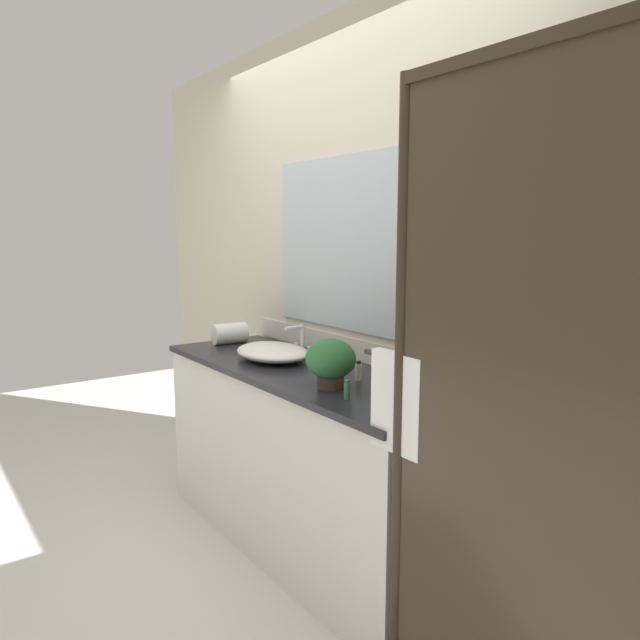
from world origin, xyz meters
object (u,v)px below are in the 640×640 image
amenity_bottle_shampoo (347,390)px  faucet (301,346)px  amenity_bottle_lotion (340,370)px  amenity_bottle_conditioner (359,371)px  potted_plant (331,361)px  soap_dish (395,392)px  rolled_towel_near_edge (230,333)px  sink_basin (273,352)px

amenity_bottle_shampoo → faucet: bearing=158.1°
amenity_bottle_lotion → amenity_bottle_conditioner: size_ratio=0.96×
amenity_bottle_lotion → potted_plant: bearing=-52.9°
potted_plant → soap_dish: 0.29m
faucet → soap_dish: (0.84, -0.12, -0.04)m
amenity_bottle_shampoo → amenity_bottle_lotion: bearing=146.7°
amenity_bottle_conditioner → rolled_towel_near_edge: size_ratio=0.44×
faucet → potted_plant: size_ratio=0.81×
faucet → amenity_bottle_conditioner: faucet is taller
faucet → rolled_towel_near_edge: size_ratio=0.88×
soap_dish → amenity_bottle_lotion: amenity_bottle_lotion is taller
soap_dish → amenity_bottle_lotion: (-0.33, -0.02, 0.02)m
potted_plant → soap_dish: bearing=30.7°
amenity_bottle_lotion → amenity_bottle_conditioner: 0.08m
sink_basin → amenity_bottle_lotion: size_ratio=5.43×
faucet → amenity_bottle_conditioner: (0.57, -0.09, -0.01)m
sink_basin → potted_plant: bearing=-8.2°
faucet → amenity_bottle_shampoo: size_ratio=2.24×
potted_plant → amenity_bottle_shampoo: potted_plant is taller
sink_basin → amenity_bottle_lotion: same height
potted_plant → amenity_bottle_lotion: 0.17m
sink_basin → soap_dish: (0.84, 0.06, -0.03)m
amenity_bottle_shampoo → rolled_towel_near_edge: bearing=172.7°
soap_dish → amenity_bottle_shampoo: bearing=-109.8°
potted_plant → amenity_bottle_conditioner: bearing=99.4°
sink_basin → amenity_bottle_lotion: bearing=4.5°
potted_plant → amenity_bottle_conditioner: size_ratio=2.46×
potted_plant → rolled_towel_near_edge: size_ratio=1.09×
potted_plant → rolled_towel_near_edge: (-1.12, 0.12, -0.06)m
sink_basin → potted_plant: size_ratio=2.12×
amenity_bottle_conditioner → amenity_bottle_shampoo: 0.30m
soap_dish → rolled_towel_near_edge: (-1.36, -0.02, 0.04)m
faucet → rolled_towel_near_edge: (-0.52, -0.14, 0.01)m
faucet → soap_dish: 0.84m
potted_plant → amenity_bottle_lotion: potted_plant is taller
sink_basin → amenity_bottle_conditioner: (0.57, 0.09, -0.00)m
faucet → amenity_bottle_shampoo: bearing=-21.9°
potted_plant → faucet: bearing=156.4°
potted_plant → amenity_bottle_shampoo: 0.19m
amenity_bottle_lotion → rolled_towel_near_edge: size_ratio=0.42×
amenity_bottle_shampoo → rolled_towel_near_edge: size_ratio=0.40×
potted_plant → amenity_bottle_shampoo: bearing=-15.9°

